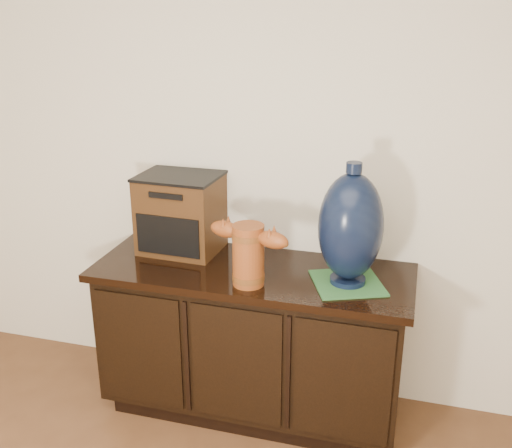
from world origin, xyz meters
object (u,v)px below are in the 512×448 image
(tv_radio, at_px, (181,213))
(lamp_base, at_px, (351,227))
(spray_can, at_px, (246,241))
(terracotta_vessel, at_px, (248,251))
(sideboard, at_px, (252,339))

(tv_radio, xyz_separation_m, lamp_base, (0.84, -0.16, 0.07))
(tv_radio, bearing_deg, spray_can, 1.57)
(tv_radio, height_order, lamp_base, lamp_base)
(terracotta_vessel, height_order, lamp_base, lamp_base)
(spray_can, bearing_deg, terracotta_vessel, -71.12)
(sideboard, bearing_deg, lamp_base, -4.47)
(sideboard, height_order, tv_radio, tv_radio)
(terracotta_vessel, distance_m, spray_can, 0.30)
(lamp_base, distance_m, spray_can, 0.56)
(terracotta_vessel, xyz_separation_m, tv_radio, (-0.42, 0.28, 0.04))
(spray_can, bearing_deg, sideboard, -61.68)
(terracotta_vessel, xyz_separation_m, spray_can, (-0.10, 0.28, -0.07))
(sideboard, relative_size, spray_can, 8.90)
(sideboard, bearing_deg, tv_radio, 161.90)
(tv_radio, relative_size, spray_can, 2.39)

